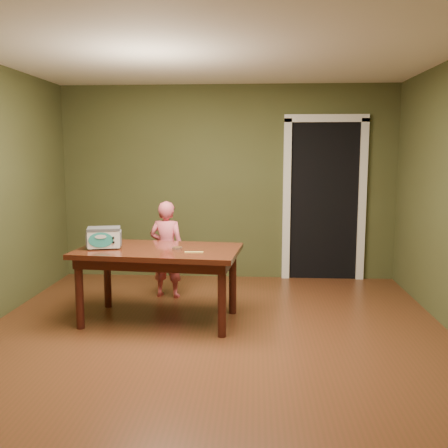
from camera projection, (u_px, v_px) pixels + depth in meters
name	position (u px, v px, depth m)	size (l,w,h in m)	color
floor	(212.00, 345.00, 4.45)	(5.00, 5.00, 0.00)	#5A2D19
room_shell	(211.00, 152.00, 4.21)	(4.52, 5.02, 2.61)	#424927
doorway	(321.00, 199.00, 6.97)	(1.10, 0.66, 2.25)	black
dining_table	(159.00, 258.00, 5.01)	(1.68, 1.05, 0.75)	#3E1B0E
toy_oven	(104.00, 237.00, 5.00)	(0.38, 0.30, 0.21)	#4C4F54
baking_pan	(177.00, 248.00, 4.96)	(0.10, 0.10, 0.02)	silver
spatula	(194.00, 252.00, 4.80)	(0.18, 0.03, 0.01)	#FCF66D
child	(167.00, 249.00, 5.88)	(0.42, 0.27, 1.15)	#E65E6F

